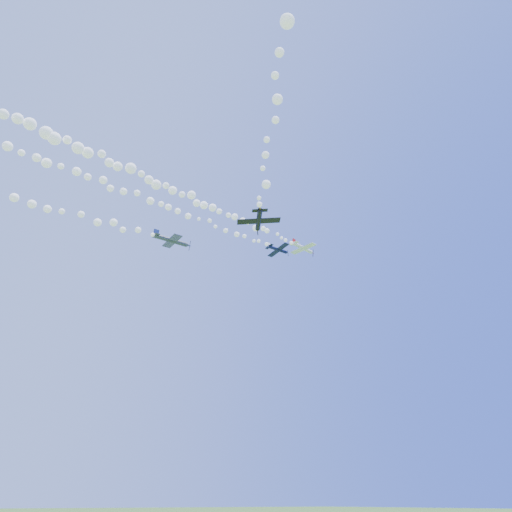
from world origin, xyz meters
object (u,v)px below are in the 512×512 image
plane_white (303,248)px  plane_navy (278,250)px  plane_black (259,220)px  plane_grey (172,241)px

plane_white → plane_navy: size_ratio=1.11×
plane_black → plane_navy: bearing=-12.2°
plane_grey → plane_black: bearing=-77.0°
plane_white → plane_navy: plane_white is taller
plane_white → plane_navy: bearing=137.6°
plane_grey → plane_black: size_ratio=1.31×
plane_white → plane_navy: (-4.76, 3.33, -0.23)m
plane_navy → plane_white: bearing=-39.3°
plane_white → plane_navy: 5.81m
plane_white → plane_black: 35.67m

